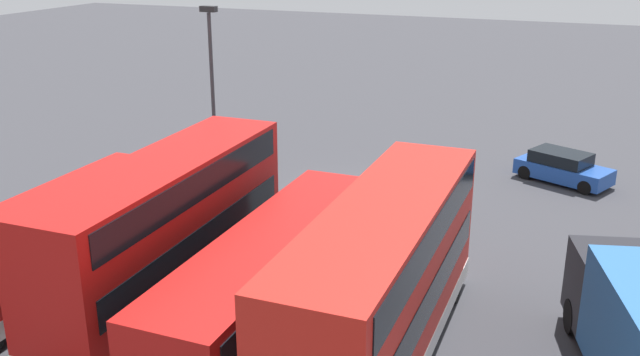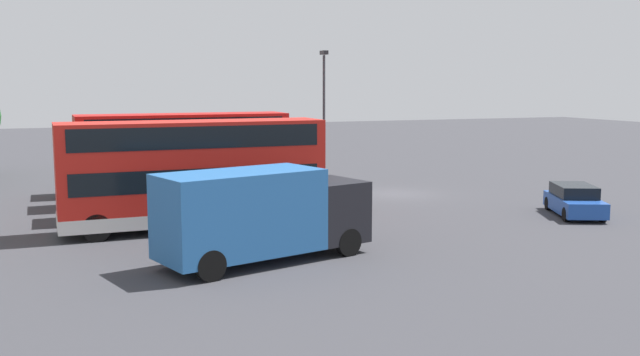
# 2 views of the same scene
# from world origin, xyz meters

# --- Properties ---
(ground_plane) EXTENTS (140.00, 140.00, 0.00)m
(ground_plane) POSITION_xyz_m (0.00, 0.00, 0.00)
(ground_plane) COLOR #38383D
(bus_double_decker_near_end) EXTENTS (2.68, 11.01, 4.55)m
(bus_double_decker_near_end) POSITION_xyz_m (-5.41, 12.31, 2.45)
(bus_double_decker_near_end) COLOR red
(bus_double_decker_near_end) RESTS_ON ground
(bus_single_deck_second) EXTENTS (2.62, 11.22, 2.95)m
(bus_single_deck_second) POSITION_xyz_m (-1.99, 11.71, 1.62)
(bus_single_deck_second) COLOR #B71411
(bus_single_deck_second) RESTS_ON ground
(bus_double_decker_third) EXTENTS (2.73, 10.76, 4.55)m
(bus_double_decker_third) POSITION_xyz_m (1.70, 11.40, 2.45)
(bus_double_decker_third) COLOR #B71411
(bus_double_decker_third) RESTS_ON ground
(bus_single_deck_fourth) EXTENTS (2.63, 10.60, 2.95)m
(bus_single_deck_fourth) POSITION_xyz_m (5.62, 12.18, 1.62)
(bus_single_deck_fourth) COLOR #B71411
(bus_single_deck_fourth) RESTS_ON ground
(car_hatchback_silver) EXTENTS (4.52, 3.33, 1.43)m
(car_hatchback_silver) POSITION_xyz_m (-8.80, -4.74, 0.70)
(car_hatchback_silver) COLOR #1E479E
(car_hatchback_silver) RESTS_ON ground
(lamp_post_tall) EXTENTS (0.70, 0.30, 8.04)m
(lamp_post_tall) POSITION_xyz_m (5.34, 2.19, 4.70)
(lamp_post_tall) COLOR #38383D
(lamp_post_tall) RESTS_ON ground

